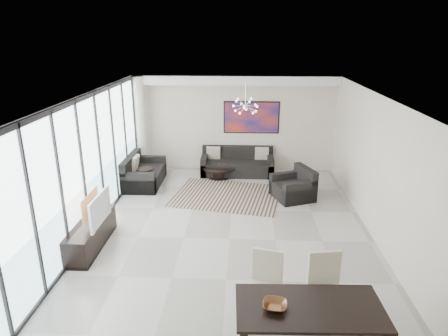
# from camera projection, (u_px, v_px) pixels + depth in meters

# --- Properties ---
(room_shell) EXTENTS (6.00, 9.00, 2.90)m
(room_shell) POSITION_uv_depth(u_px,v_px,m) (253.00, 174.00, 7.82)
(room_shell) COLOR #A8A39B
(room_shell) RESTS_ON ground
(window_wall) EXTENTS (0.37, 8.95, 2.90)m
(window_wall) POSITION_uv_depth(u_px,v_px,m) (87.00, 171.00, 7.97)
(window_wall) COLOR white
(window_wall) RESTS_ON floor
(soffit) EXTENTS (5.98, 0.40, 0.26)m
(soffit) POSITION_uv_depth(u_px,v_px,m) (235.00, 80.00, 11.48)
(soffit) COLOR white
(soffit) RESTS_ON room_shell
(painting) EXTENTS (1.68, 0.04, 0.98)m
(painting) POSITION_uv_depth(u_px,v_px,m) (251.00, 117.00, 11.98)
(painting) COLOR red
(painting) RESTS_ON room_shell
(chandelier) EXTENTS (0.66, 0.66, 0.71)m
(chandelier) POSITION_uv_depth(u_px,v_px,m) (245.00, 106.00, 9.90)
(chandelier) COLOR silver
(chandelier) RESTS_ON room_shell
(rug) EXTENTS (3.05, 2.54, 0.01)m
(rug) POSITION_uv_depth(u_px,v_px,m) (227.00, 195.00, 10.51)
(rug) COLOR black
(rug) RESTS_ON floor
(coffee_table) EXTENTS (0.95, 0.95, 0.33)m
(coffee_table) POSITION_uv_depth(u_px,v_px,m) (219.00, 171.00, 11.77)
(coffee_table) COLOR black
(coffee_table) RESTS_ON floor
(bowl_coffee) EXTENTS (0.23, 0.23, 0.07)m
(bowl_coffee) POSITION_uv_depth(u_px,v_px,m) (221.00, 166.00, 11.72)
(bowl_coffee) COLOR brown
(bowl_coffee) RESTS_ON coffee_table
(sofa_main) EXTENTS (2.16, 0.88, 0.79)m
(sofa_main) POSITION_uv_depth(u_px,v_px,m) (237.00, 165.00, 12.07)
(sofa_main) COLOR black
(sofa_main) RESTS_ON floor
(loveseat) EXTENTS (0.93, 1.65, 0.83)m
(loveseat) POSITION_uv_depth(u_px,v_px,m) (143.00, 175.00, 11.22)
(loveseat) COLOR black
(loveseat) RESTS_ON floor
(armchair) EXTENTS (1.19, 1.22, 0.80)m
(armchair) POSITION_uv_depth(u_px,v_px,m) (294.00, 188.00, 10.28)
(armchair) COLOR black
(armchair) RESTS_ON floor
(side_table) EXTENTS (0.43, 0.43, 0.59)m
(side_table) POSITION_uv_depth(u_px,v_px,m) (146.00, 175.00, 10.84)
(side_table) COLOR black
(side_table) RESTS_ON floor
(tv_console) EXTENTS (0.49, 1.76, 0.55)m
(tv_console) POSITION_uv_depth(u_px,v_px,m) (90.00, 234.00, 7.95)
(tv_console) COLOR black
(tv_console) RESTS_ON floor
(television) EXTENTS (0.15, 1.03, 0.59)m
(television) POSITION_uv_depth(u_px,v_px,m) (95.00, 209.00, 7.72)
(television) COLOR gray
(television) RESTS_ON tv_console
(dining_table) EXTENTS (1.91, 1.00, 0.78)m
(dining_table) POSITION_uv_depth(u_px,v_px,m) (309.00, 312.00, 5.11)
(dining_table) COLOR black
(dining_table) RESTS_ON floor
(dining_chair_nw) EXTENTS (0.56, 0.56, 1.02)m
(dining_chair_nw) POSITION_uv_depth(u_px,v_px,m) (266.00, 279.00, 5.99)
(dining_chair_nw) COLOR beige
(dining_chair_nw) RESTS_ON floor
(dining_chair_ne) EXTENTS (0.57, 0.57, 1.07)m
(dining_chair_ne) POSITION_uv_depth(u_px,v_px,m) (326.00, 282.00, 5.84)
(dining_chair_ne) COLOR beige
(dining_chair_ne) RESTS_ON floor
(bowl_dining) EXTENTS (0.36, 0.36, 0.08)m
(bowl_dining) POSITION_uv_depth(u_px,v_px,m) (275.00, 305.00, 5.04)
(bowl_dining) COLOR brown
(bowl_dining) RESTS_ON dining_table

